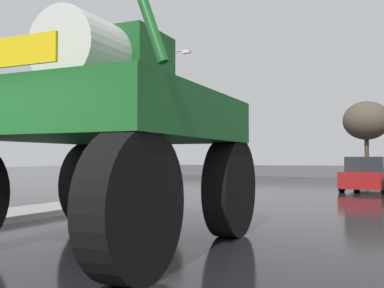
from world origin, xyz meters
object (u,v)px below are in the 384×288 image
oversize_sprayer (108,128)px  traffic_signal_near_left (84,112)px  sedan_ahead (369,175)px  bare_tree_left (149,101)px  streetlight_far_left (163,109)px  bare_tree_far_center (366,121)px

oversize_sprayer → traffic_signal_near_left: oversize_sprayer is taller
sedan_ahead → bare_tree_left: 13.24m
streetlight_far_left → bare_tree_left: streetlight_far_left is taller
sedan_ahead → oversize_sprayer: bearing=177.0°
sedan_ahead → bare_tree_far_center: (-1.46, 17.34, 3.79)m
traffic_signal_near_left → bare_tree_far_center: 27.64m
bare_tree_left → bare_tree_far_center: 19.17m
streetlight_far_left → bare_tree_far_center: streetlight_far_left is taller
oversize_sprayer → bare_tree_left: 19.79m
sedan_ahead → streetlight_far_left: (-11.52, 1.71, 3.70)m
bare_tree_left → bare_tree_far_center: bare_tree_left is taller
sedan_ahead → streetlight_far_left: bearing=88.8°
traffic_signal_near_left → bare_tree_far_center: bearing=75.7°
bare_tree_far_center → streetlight_far_left: bearing=-122.8°
streetlight_far_left → bare_tree_far_center: bearing=57.2°
traffic_signal_near_left → streetlight_far_left: (-3.27, 11.12, 1.41)m
sedan_ahead → streetlight_far_left: streetlight_far_left is taller
streetlight_far_left → oversize_sprayer: bearing=-63.0°
sedan_ahead → bare_tree_far_center: 17.81m
oversize_sprayer → bare_tree_left: bearing=27.4°
streetlight_far_left → bare_tree_left: (-0.92, -0.07, 0.52)m
oversize_sprayer → bare_tree_far_center: (1.35, 32.71, 2.57)m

